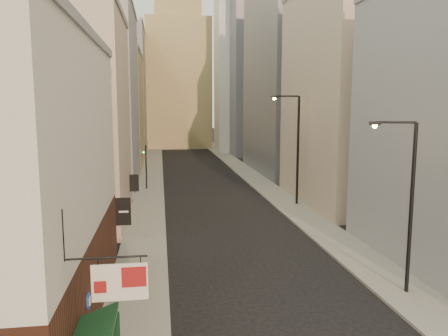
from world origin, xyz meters
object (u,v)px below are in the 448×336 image
clock_tower (178,69)px  traffic_light_left (146,160)px  white_tower (236,58)px  streetlamp_mid (295,143)px  streetlamp_near (407,198)px

clock_tower → traffic_light_left: clock_tower is taller
clock_tower → white_tower: size_ratio=1.08×
clock_tower → traffic_light_left: (-5.87, -53.13, -14.28)m
traffic_light_left → white_tower: bearing=-124.3°
clock_tower → streetlamp_mid: (7.99, -62.63, -11.84)m
white_tower → streetlamp_mid: size_ratio=4.09×
white_tower → traffic_light_left: bearing=-113.3°
white_tower → streetlamp_mid: white_tower is taller
streetlamp_near → streetlamp_mid: streetlamp_mid is taller
clock_tower → streetlamp_mid: bearing=-82.7°
clock_tower → streetlamp_near: 83.62m
white_tower → traffic_light_left: size_ratio=8.30×
clock_tower → traffic_light_left: size_ratio=8.98×
white_tower → traffic_light_left: (-16.87, -39.13, -15.25)m
clock_tower → traffic_light_left: bearing=-96.3°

